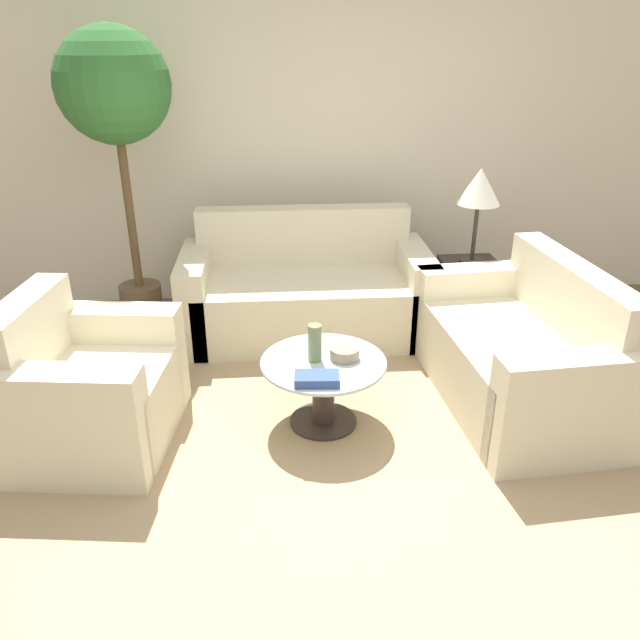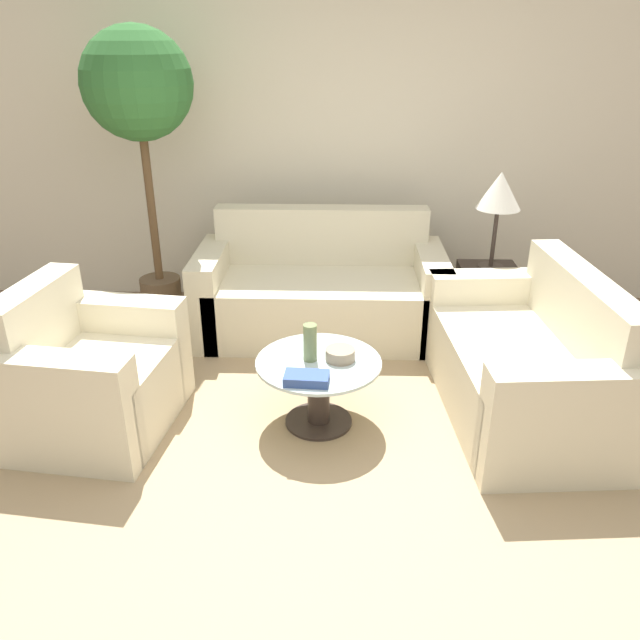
# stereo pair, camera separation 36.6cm
# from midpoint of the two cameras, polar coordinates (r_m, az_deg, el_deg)

# --- Properties ---
(ground_plane) EXTENTS (14.00, 14.00, 0.00)m
(ground_plane) POSITION_cam_midpoint_polar(r_m,az_deg,el_deg) (3.19, -0.98, -16.05)
(ground_plane) COLOR brown
(wall_back) EXTENTS (10.00, 0.06, 2.60)m
(wall_back) POSITION_cam_midpoint_polar(r_m,az_deg,el_deg) (5.14, -3.02, 15.99)
(wall_back) COLOR beige
(wall_back) RESTS_ON ground_plane
(rug) EXTENTS (3.50, 3.41, 0.01)m
(rug) POSITION_cam_midpoint_polar(r_m,az_deg,el_deg) (3.71, -2.55, -9.38)
(rug) COLOR tan
(rug) RESTS_ON ground_plane
(sofa_main) EXTENTS (1.81, 0.85, 0.89)m
(sofa_main) POSITION_cam_midpoint_polar(r_m,az_deg,el_deg) (4.70, -3.55, 2.42)
(sofa_main) COLOR beige
(sofa_main) RESTS_ON ground_plane
(armchair) EXTENTS (0.89, 1.03, 0.85)m
(armchair) POSITION_cam_midpoint_polar(r_m,az_deg,el_deg) (3.71, -23.38, -6.20)
(armchair) COLOR beige
(armchair) RESTS_ON ground_plane
(loveseat) EXTENTS (0.92, 1.55, 0.87)m
(loveseat) POSITION_cam_midpoint_polar(r_m,az_deg,el_deg) (3.93, 15.70, -3.26)
(loveseat) COLOR beige
(loveseat) RESTS_ON ground_plane
(coffee_table) EXTENTS (0.71, 0.71, 0.41)m
(coffee_table) POSITION_cam_midpoint_polar(r_m,az_deg,el_deg) (3.57, -2.63, -5.88)
(coffee_table) COLOR #332823
(coffee_table) RESTS_ON ground_plane
(side_table) EXTENTS (0.41, 0.41, 0.54)m
(side_table) POSITION_cam_midpoint_polar(r_m,az_deg,el_deg) (4.81, 11.27, 2.11)
(side_table) COLOR #332823
(side_table) RESTS_ON ground_plane
(table_lamp) EXTENTS (0.30, 0.30, 0.69)m
(table_lamp) POSITION_cam_midpoint_polar(r_m,az_deg,el_deg) (4.56, 12.13, 11.56)
(table_lamp) COLOR #332823
(table_lamp) RESTS_ON side_table
(potted_plant) EXTENTS (0.75, 0.75, 2.15)m
(potted_plant) POSITION_cam_midpoint_polar(r_m,az_deg,el_deg) (4.59, -20.47, 17.84)
(potted_plant) COLOR brown
(potted_plant) RESTS_ON ground_plane
(vase) EXTENTS (0.08, 0.08, 0.22)m
(vase) POSITION_cam_midpoint_polar(r_m,az_deg,el_deg) (3.45, -3.51, -2.18)
(vase) COLOR #6B7A4C
(vase) RESTS_ON coffee_table
(bowl) EXTENTS (0.17, 0.17, 0.07)m
(bowl) POSITION_cam_midpoint_polar(r_m,az_deg,el_deg) (3.50, -0.72, -3.13)
(bowl) COLOR gray
(bowl) RESTS_ON coffee_table
(book_stack) EXTENTS (0.24, 0.15, 0.05)m
(book_stack) POSITION_cam_midpoint_polar(r_m,az_deg,el_deg) (3.27, -3.50, -5.48)
(book_stack) COLOR #334C8C
(book_stack) RESTS_ON coffee_table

